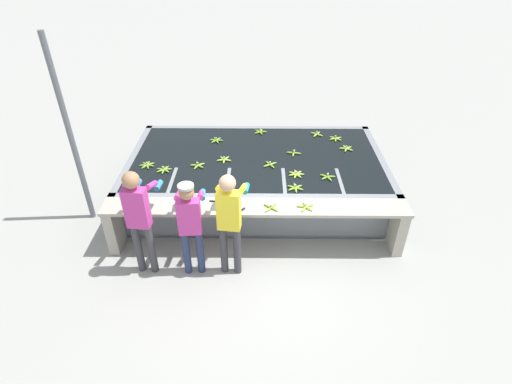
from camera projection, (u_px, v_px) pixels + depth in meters
ground_plane at (255, 257)px, 6.35m from camera, size 80.00×80.00×0.00m
wash_tank at (256, 176)px, 7.59m from camera, size 4.69×2.68×0.84m
work_ledge at (256, 218)px, 6.20m from camera, size 4.69×0.45×0.84m
worker_0 at (139, 213)px, 5.55m from camera, size 0.45×0.73×1.74m
worker_1 at (190, 221)px, 5.60m from camera, size 0.44×0.72×1.56m
worker_2 at (229, 216)px, 5.55m from camera, size 0.46×0.74×1.70m
banana_bunch_floating_0 at (260, 132)px, 8.21m from camera, size 0.26×0.28×0.08m
banana_bunch_floating_1 at (327, 177)px, 6.75m from camera, size 0.27×0.28×0.08m
banana_bunch_floating_2 at (296, 174)px, 6.82m from camera, size 0.28×0.28×0.08m
banana_bunch_floating_3 at (294, 153)px, 7.45m from camera, size 0.28×0.28×0.08m
banana_bunch_floating_4 at (198, 165)px, 7.06m from camera, size 0.27×0.28×0.08m
banana_bunch_floating_5 at (317, 134)px, 8.11m from camera, size 0.25×0.25×0.08m
banana_bunch_floating_6 at (216, 140)px, 7.89m from camera, size 0.28×0.27×0.08m
banana_bunch_floating_7 at (270, 165)px, 7.09m from camera, size 0.26×0.26×0.08m
banana_bunch_floating_8 at (295, 188)px, 6.46m from camera, size 0.27×0.28×0.08m
banana_bunch_floating_9 at (335, 138)px, 7.95m from camera, size 0.27×0.28×0.08m
banana_bunch_floating_10 at (164, 170)px, 6.94m from camera, size 0.28×0.27×0.08m
banana_bunch_floating_11 at (224, 159)px, 7.24m from camera, size 0.28×0.26×0.08m
banana_bunch_floating_12 at (346, 148)px, 7.60m from camera, size 0.27×0.28×0.08m
banana_bunch_floating_13 at (147, 165)px, 7.07m from camera, size 0.28×0.28×0.08m
banana_bunch_ledge_0 at (271, 208)px, 6.00m from camera, size 0.24×0.24×0.08m
banana_bunch_ledge_1 at (306, 207)px, 6.02m from camera, size 0.27×0.27×0.08m
knife_0 at (217, 202)px, 6.15m from camera, size 0.35×0.08×0.02m
knife_1 at (246, 207)px, 6.02m from camera, size 0.25×0.29×0.02m
support_post_left at (71, 136)px, 6.34m from camera, size 0.09×0.09×3.20m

